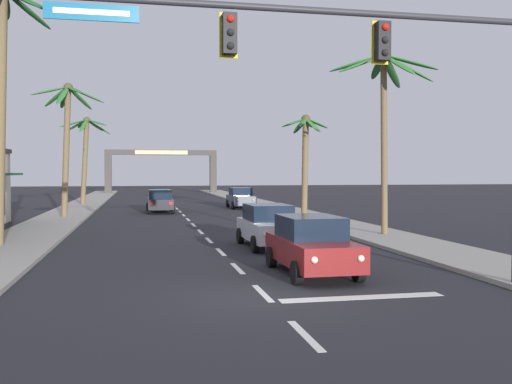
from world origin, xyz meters
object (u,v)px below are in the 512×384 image
at_px(sedan_oncoming_far, 160,201).
at_px(town_gateway_arch, 162,165).
at_px(sedan_third_in_queue, 268,225).
at_px(palm_left_farthest, 86,145).
at_px(palm_left_second, 1,66).
at_px(sedan_parked_nearest_kerb, 241,198).
at_px(sedan_lead_at_stop_bar, 311,245).
at_px(palm_right_second, 385,92).
at_px(traffic_signal_mast, 389,73).
at_px(palm_left_third, 67,124).
at_px(palm_right_third, 305,149).

distance_m(sedan_oncoming_far, town_gateway_arch, 37.06).
height_order(sedan_third_in_queue, palm_left_farthest, palm_left_farthest).
bearing_deg(town_gateway_arch, palm_left_second, -98.36).
bearing_deg(palm_left_farthest, sedan_parked_nearest_kerb, -25.56).
bearing_deg(sedan_lead_at_stop_bar, palm_right_second, 54.37).
xyz_separation_m(palm_left_second, town_gateway_arch, (8.12, 55.25, -3.11)).
bearing_deg(palm_left_farthest, sedan_lead_at_stop_bar, -75.30).
xyz_separation_m(traffic_signal_mast, sedan_oncoming_far, (-4.45, 29.06, -4.48)).
bearing_deg(palm_left_second, palm_left_farthest, 88.84).
bearing_deg(sedan_lead_at_stop_bar, town_gateway_arch, 91.77).
height_order(sedan_lead_at_stop_bar, palm_left_third, palm_left_third).
height_order(palm_left_second, palm_right_third, palm_left_second).
bearing_deg(sedan_lead_at_stop_bar, palm_left_farthest, 104.70).
bearing_deg(sedan_lead_at_stop_bar, palm_right_third, 74.04).
xyz_separation_m(palm_left_second, palm_left_farthest, (0.58, 28.36, -1.73)).
distance_m(traffic_signal_mast, palm_left_farthest, 40.46).
xyz_separation_m(sedan_oncoming_far, palm_right_second, (9.41, -17.79, 5.72)).
xyz_separation_m(traffic_signal_mast, palm_left_farthest, (-10.50, 39.07, -0.02)).
xyz_separation_m(sedan_third_in_queue, palm_right_third, (5.62, 13.95, 3.63)).
relative_size(sedan_lead_at_stop_bar, town_gateway_arch, 0.30).
bearing_deg(traffic_signal_mast, town_gateway_arch, 92.57).
relative_size(palm_left_second, palm_left_farthest, 1.31).
distance_m(palm_left_farthest, palm_right_second, 31.84).
distance_m(palm_left_second, palm_left_third, 14.22).
bearing_deg(palm_left_second, sedan_lead_at_stop_bar, -37.72).
bearing_deg(palm_right_second, sedan_lead_at_stop_bar, -125.63).
height_order(sedan_oncoming_far, sedan_parked_nearest_kerb, same).
distance_m(sedan_third_in_queue, palm_left_second, 12.02).
relative_size(sedan_oncoming_far, sedan_parked_nearest_kerb, 1.00).
xyz_separation_m(palm_left_farthest, palm_right_third, (15.19, -16.18, -0.83)).
bearing_deg(town_gateway_arch, sedan_parked_nearest_kerb, -81.11).
relative_size(sedan_parked_nearest_kerb, palm_right_third, 0.67).
xyz_separation_m(traffic_signal_mast, palm_left_third, (-10.36, 24.87, 0.66)).
distance_m(sedan_third_in_queue, sedan_oncoming_far, 20.41).
relative_size(sedan_third_in_queue, town_gateway_arch, 0.30).
relative_size(sedan_lead_at_stop_bar, palm_left_third, 0.52).
distance_m(sedan_oncoming_far, sedan_parked_nearest_kerb, 7.73).
height_order(palm_right_third, town_gateway_arch, palm_right_third).
bearing_deg(sedan_oncoming_far, town_gateway_arch, 87.69).
distance_m(palm_left_farthest, palm_right_third, 22.21).
distance_m(traffic_signal_mast, sedan_third_in_queue, 10.05).
relative_size(palm_left_second, town_gateway_arch, 0.68).
height_order(sedan_lead_at_stop_bar, sedan_parked_nearest_kerb, same).
bearing_deg(sedan_third_in_queue, palm_left_farthest, 107.63).
xyz_separation_m(sedan_parked_nearest_kerb, palm_right_third, (2.50, -10.10, 3.63)).
xyz_separation_m(sedan_lead_at_stop_bar, palm_right_third, (5.71, 19.97, 3.63)).
relative_size(traffic_signal_mast, town_gateway_arch, 0.77).
bearing_deg(town_gateway_arch, sedan_oncoming_far, -92.31).
relative_size(sedan_oncoming_far, town_gateway_arch, 0.30).
distance_m(palm_right_second, town_gateway_arch, 55.32).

